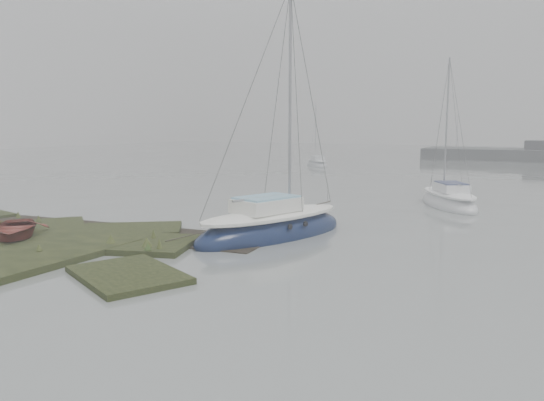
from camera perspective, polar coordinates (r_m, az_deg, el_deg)
The scene contains 6 objects.
ground at distance 43.21m, azimuth 12.93°, elevation 2.13°, with size 160.00×160.00×0.00m, color slate.
sailboat_main at distance 20.75m, azimuth 0.02°, elevation -3.02°, with size 4.66×7.75×10.39m.
sailboat_white at distance 30.00m, azimuth 18.47°, elevation -0.10°, with size 4.79×6.21×8.52m.
sailboat_far_a at distance 57.27m, azimuth 4.86°, elevation 3.94°, with size 4.48×4.96×7.13m.
sailboat_far_c at distance 74.19m, azimuth 19.48°, elevation 4.42°, with size 4.30×3.73×6.09m.
dinghy at distance 21.80m, azimuth -26.00°, elevation -2.70°, with size 2.27×3.18×0.66m, color maroon.
Camera 1 is at (10.98, -11.57, 4.31)m, focal length 35.00 mm.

